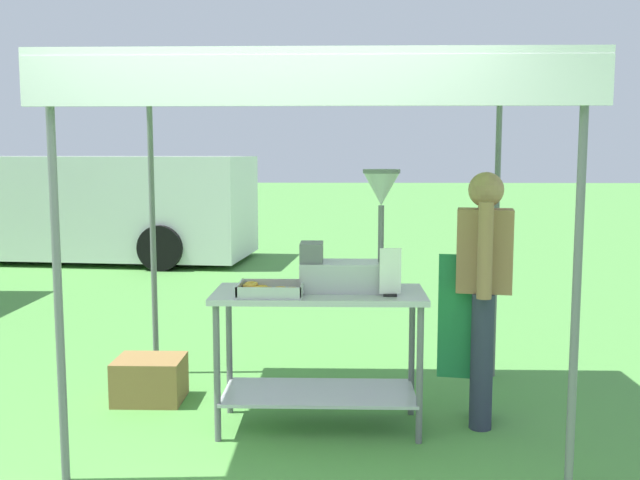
{
  "coord_description": "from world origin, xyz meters",
  "views": [
    {
      "loc": [
        0.42,
        -3.19,
        1.72
      ],
      "look_at": [
        0.29,
        1.39,
        1.17
      ],
      "focal_mm": 40.35,
      "sensor_mm": 36.0,
      "label": 1
    }
  ],
  "objects_px": {
    "donut_tray": "(268,290)",
    "menu_sign": "(390,275)",
    "donut_cart": "(319,330)",
    "stall_canopy": "(320,85)",
    "donut_fryer": "(352,252)",
    "supply_crate": "(150,379)",
    "vendor": "(482,284)",
    "van_white": "(76,206)"
  },
  "relations": [
    {
      "from": "van_white",
      "to": "menu_sign",
      "type": "bearing_deg",
      "value": -57.92
    },
    {
      "from": "donut_tray",
      "to": "menu_sign",
      "type": "bearing_deg",
      "value": -2.36
    },
    {
      "from": "menu_sign",
      "to": "stall_canopy",
      "type": "bearing_deg",
      "value": 150.82
    },
    {
      "from": "vendor",
      "to": "donut_cart",
      "type": "bearing_deg",
      "value": -174.13
    },
    {
      "from": "donut_tray",
      "to": "van_white",
      "type": "relative_size",
      "value": 0.07
    },
    {
      "from": "stall_canopy",
      "to": "donut_cart",
      "type": "relative_size",
      "value": 2.17
    },
    {
      "from": "donut_cart",
      "to": "stall_canopy",
      "type": "bearing_deg",
      "value": 90.0
    },
    {
      "from": "donut_cart",
      "to": "van_white",
      "type": "height_order",
      "value": "van_white"
    },
    {
      "from": "donut_fryer",
      "to": "van_white",
      "type": "height_order",
      "value": "van_white"
    },
    {
      "from": "donut_cart",
      "to": "supply_crate",
      "type": "bearing_deg",
      "value": 159.07
    },
    {
      "from": "stall_canopy",
      "to": "vendor",
      "type": "height_order",
      "value": "stall_canopy"
    },
    {
      "from": "stall_canopy",
      "to": "donut_cart",
      "type": "xyz_separation_m",
      "value": [
        0.0,
        -0.1,
        -1.51
      ]
    },
    {
      "from": "donut_cart",
      "to": "vendor",
      "type": "height_order",
      "value": "vendor"
    },
    {
      "from": "donut_fryer",
      "to": "vendor",
      "type": "xyz_separation_m",
      "value": [
        0.83,
        0.06,
        -0.21
      ]
    },
    {
      "from": "stall_canopy",
      "to": "donut_fryer",
      "type": "bearing_deg",
      "value": -15.68
    },
    {
      "from": "donut_fryer",
      "to": "menu_sign",
      "type": "xyz_separation_m",
      "value": [
        0.23,
        -0.18,
        -0.12
      ]
    },
    {
      "from": "donut_cart",
      "to": "donut_tray",
      "type": "distance_m",
      "value": 0.42
    },
    {
      "from": "stall_canopy",
      "to": "supply_crate",
      "type": "height_order",
      "value": "stall_canopy"
    },
    {
      "from": "donut_cart",
      "to": "menu_sign",
      "type": "distance_m",
      "value": 0.59
    },
    {
      "from": "van_white",
      "to": "supply_crate",
      "type": "bearing_deg",
      "value": -66.16
    },
    {
      "from": "donut_fryer",
      "to": "vendor",
      "type": "bearing_deg",
      "value": 4.38
    },
    {
      "from": "donut_fryer",
      "to": "vendor",
      "type": "distance_m",
      "value": 0.86
    },
    {
      "from": "donut_cart",
      "to": "donut_fryer",
      "type": "bearing_deg",
      "value": 11.92
    },
    {
      "from": "vendor",
      "to": "van_white",
      "type": "height_order",
      "value": "van_white"
    },
    {
      "from": "supply_crate",
      "to": "donut_cart",
      "type": "bearing_deg",
      "value": -20.93
    },
    {
      "from": "donut_cart",
      "to": "vendor",
      "type": "bearing_deg",
      "value": 5.87
    },
    {
      "from": "donut_tray",
      "to": "supply_crate",
      "type": "xyz_separation_m",
      "value": [
        -0.89,
        0.57,
        -0.75
      ]
    },
    {
      "from": "donut_tray",
      "to": "stall_canopy",
      "type": "bearing_deg",
      "value": 34.42
    },
    {
      "from": "donut_fryer",
      "to": "vendor",
      "type": "height_order",
      "value": "donut_fryer"
    },
    {
      "from": "vendor",
      "to": "supply_crate",
      "type": "xyz_separation_m",
      "value": [
        -2.23,
        0.35,
        -0.75
      ]
    },
    {
      "from": "donut_cart",
      "to": "menu_sign",
      "type": "xyz_separation_m",
      "value": [
        0.43,
        -0.14,
        0.37
      ]
    },
    {
      "from": "menu_sign",
      "to": "supply_crate",
      "type": "relative_size",
      "value": 0.62
    },
    {
      "from": "vendor",
      "to": "donut_fryer",
      "type": "bearing_deg",
      "value": -175.62
    },
    {
      "from": "menu_sign",
      "to": "van_white",
      "type": "distance_m",
      "value": 8.7
    },
    {
      "from": "van_white",
      "to": "vendor",
      "type": "bearing_deg",
      "value": -53.77
    },
    {
      "from": "donut_cart",
      "to": "donut_tray",
      "type": "xyz_separation_m",
      "value": [
        -0.31,
        -0.11,
        0.27
      ]
    },
    {
      "from": "donut_cart",
      "to": "vendor",
      "type": "distance_m",
      "value": 1.07
    },
    {
      "from": "donut_fryer",
      "to": "supply_crate",
      "type": "distance_m",
      "value": 1.75
    },
    {
      "from": "supply_crate",
      "to": "van_white",
      "type": "xyz_separation_m",
      "value": [
        -2.99,
        6.77,
        0.73
      ]
    },
    {
      "from": "donut_cart",
      "to": "supply_crate",
      "type": "height_order",
      "value": "donut_cart"
    },
    {
      "from": "stall_canopy",
      "to": "donut_fryer",
      "type": "relative_size",
      "value": 3.77
    },
    {
      "from": "stall_canopy",
      "to": "menu_sign",
      "type": "bearing_deg",
      "value": -29.18
    }
  ]
}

